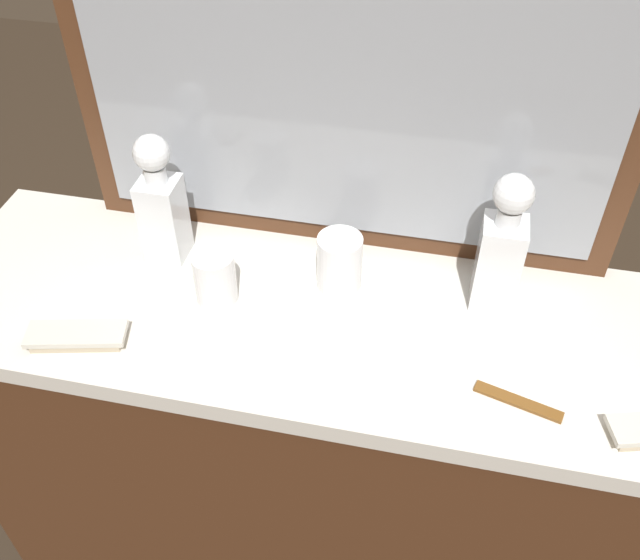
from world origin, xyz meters
The scene contains 8 objects.
dresser centered at (0.00, 0.00, 0.46)m, with size 1.40×0.45×0.93m.
dresser_mirror centered at (0.00, 0.21, 1.22)m, with size 0.98×0.03×0.58m.
crystal_decanter_far_right centered at (-0.31, 0.10, 1.03)m, with size 0.07×0.07×0.25m.
crystal_decanter_rear centered at (0.29, 0.10, 1.03)m, with size 0.07×0.07×0.26m.
crystal_tumbler_right centered at (0.02, 0.08, 0.98)m, with size 0.08×0.08×0.11m.
crystal_tumbler_center centered at (-0.19, 0.00, 0.97)m, with size 0.07×0.07×0.10m.
silver_brush_far_right centered at (-0.38, -0.15, 0.94)m, with size 0.17×0.09×0.02m.
tortoiseshell_comb centered at (0.34, -0.12, 0.93)m, with size 0.14×0.06×0.01m.
Camera 1 is at (0.18, -0.83, 1.80)m, focal length 39.63 mm.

